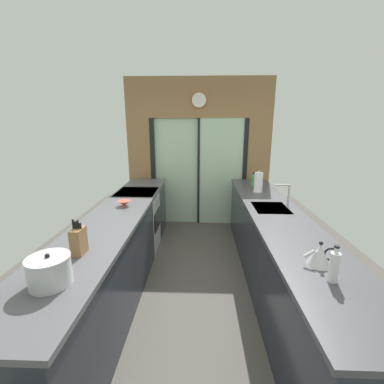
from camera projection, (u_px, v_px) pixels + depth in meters
The scene contains 13 objects.
ground_plane at pixel (197, 272), 3.45m from camera, with size 5.04×7.60×0.02m, color #4C4742.
back_wall_unit at pixel (199, 145), 4.80m from camera, with size 2.64×0.12×2.70m.
left_counter_run at pixel (115, 256), 2.90m from camera, with size 0.62×3.80×0.92m.
right_counter_run at pixel (275, 252), 3.01m from camera, with size 0.62×3.80×0.92m.
sink_faucet at pixel (286, 192), 3.08m from camera, with size 0.19×0.02×0.29m.
oven_range at pixel (138, 221), 3.99m from camera, with size 0.60×0.60×0.92m.
mixing_bowl at pixel (124, 203), 3.18m from camera, with size 0.16×0.16×0.07m.
knife_block at pixel (79, 241), 1.99m from camera, with size 0.08×0.14×0.28m.
stock_pot at pixel (50, 271), 1.61m from camera, with size 0.26×0.26×0.21m.
kettle at pixel (320, 255), 1.84m from camera, with size 0.24×0.16×0.18m.
soap_bottle_near at pixel (334, 266), 1.64m from camera, with size 0.06×0.06×0.25m.
soap_bottle_far at pixel (253, 181), 4.18m from camera, with size 0.07×0.07×0.23m.
paper_towel_roll at pixel (258, 182), 3.81m from camera, with size 0.14×0.14×0.32m.
Camera 1 is at (0.04, -2.46, 1.90)m, focal length 24.33 mm.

